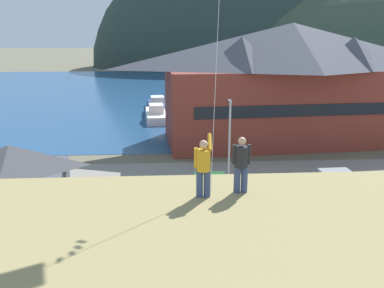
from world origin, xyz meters
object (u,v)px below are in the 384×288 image
Objects in this scene: wharf_dock at (183,113)px; parked_car_front_row_end at (208,187)px; moored_boat_outer_mooring at (208,106)px; parked_car_back_row_left at (204,228)px; storage_shed_waterside at (207,124)px; person_companion at (241,163)px; storage_shed_near_lot at (13,182)px; moored_boat_wharfside at (157,106)px; person_kite_flyer at (203,166)px; moored_boat_inner_slip at (156,114)px; parked_car_front_row_silver at (101,235)px; parked_car_lone_by_shed at (334,183)px; parking_light_pole at (229,135)px; harbor_lodge at (290,80)px.

parked_car_front_row_end reaches higher than wharf_dock.
parked_car_back_row_left is (-3.87, -37.66, 0.34)m from moored_boat_outer_mooring.
person_companion is at bearing -93.43° from storage_shed_waterside.
storage_shed_near_lot is 0.83× the size of moored_boat_wharfside.
person_kite_flyer reaches higher than moored_boat_outer_mooring.
moored_boat_inner_slip is at bearing 95.58° from person_companion.
parked_car_front_row_silver is 2.48× the size of person_companion.
parking_light_pole is at bearing 152.68° from parked_car_lone_by_shed.
moored_boat_inner_slip is (-5.48, 13.12, -1.63)m from storage_shed_waterside.
storage_shed_waterside reaches higher than parked_car_front_row_end.
moored_boat_inner_slip is at bearing 141.42° from harbor_lodge.
parked_car_lone_by_shed and parked_car_front_row_silver have the same top height.
harbor_lodge is 30.95m from person_kite_flyer.
moored_boat_inner_slip is 1.92× the size of parked_car_front_row_silver.
moored_boat_outer_mooring is at bearing -7.74° from moored_boat_wharfside.
moored_boat_wharfside is 33.30m from parked_car_front_row_end.
parking_light_pole is at bearing -84.19° from wharf_dock.
storage_shed_near_lot is 35.81m from moored_boat_wharfside.
parked_car_lone_by_shed is 18.32m from person_kite_flyer.
moored_boat_outer_mooring is (7.39, -1.01, 0.00)m from moored_boat_wharfside.
moored_boat_outer_mooring is 28.43m from parking_light_pole.
parked_car_back_row_left is at bearing -97.82° from parked_car_front_row_end.
storage_shed_near_lot is at bearing -170.74° from parked_car_front_row_end.
harbor_lodge is at bearing -51.63° from moored_boat_wharfside.
storage_shed_near_lot is at bearing -105.00° from moored_boat_inner_slip.
moored_boat_wharfside is 38.83m from parked_car_back_row_left.
person_companion is (1.16, 0.27, -0.02)m from person_kite_flyer.
parked_car_back_row_left and parked_car_front_row_end have the same top height.
storage_shed_waterside is at bearing -74.37° from moored_boat_wharfside.
moored_boat_outer_mooring is 32.27m from parked_car_lone_by_shed.
parked_car_back_row_left is at bearing 4.49° from parked_car_front_row_silver.
harbor_lodge reaches higher than storage_shed_waterside.
moored_boat_inner_slip is 32.26m from parked_car_back_row_left.
storage_shed_waterside is 27.12m from person_companion.
parking_light_pole reaches higher than parked_car_front_row_end.
moored_boat_inner_slip is at bearing 99.16° from parked_car_front_row_end.
moored_boat_outer_mooring is at bearing 41.05° from wharf_dock.
parking_light_pole reaches higher than storage_shed_near_lot.
moored_boat_wharfside is at bearing 94.84° from person_companion.
storage_shed_near_lot reaches higher than parked_car_front_row_end.
storage_shed_waterside reaches higher than parked_car_back_row_left.
person_kite_flyer is at bearing -48.45° from storage_shed_near_lot.
moored_boat_wharfside is at bearing 90.31° from moored_boat_inner_slip.
storage_shed_waterside is 20.53m from moored_boat_wharfside.
parked_car_lone_by_shed is at bearing -68.31° from moored_boat_wharfside.
wharf_dock is at bearing 32.93° from moored_boat_inner_slip.
parked_car_front_row_silver is at bearing -98.95° from wharf_dock.
wharf_dock is 4.36m from moored_boat_inner_slip.
parking_light_pole is (-1.16, -28.25, 2.99)m from moored_boat_outer_mooring.
parked_car_lone_by_shed is at bearing 31.77° from parked_car_back_row_left.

